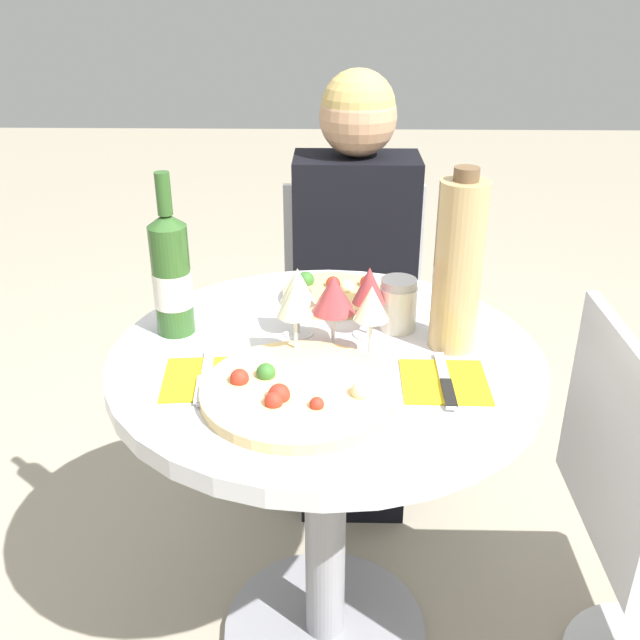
{
  "coord_description": "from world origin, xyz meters",
  "views": [
    {
      "loc": [
        0.01,
        -1.19,
        1.41
      ],
      "look_at": [
        -0.01,
        -0.07,
        0.86
      ],
      "focal_mm": 40.0,
      "sensor_mm": 36.0,
      "label": 1
    }
  ],
  "objects_px": {
    "dining_table": "(326,432)",
    "wine_bottle": "(171,275)",
    "tall_carafe": "(458,266)",
    "chair_behind_diner": "(352,333)",
    "seated_diner": "(354,310)",
    "pizza_large": "(298,391)"
  },
  "relations": [
    {
      "from": "chair_behind_diner",
      "to": "pizza_large",
      "type": "relative_size",
      "value": 2.51
    },
    {
      "from": "chair_behind_diner",
      "to": "wine_bottle",
      "type": "xyz_separation_m",
      "value": [
        -0.37,
        -0.67,
        0.47
      ]
    },
    {
      "from": "tall_carafe",
      "to": "seated_diner",
      "type": "bearing_deg",
      "value": 106.07
    },
    {
      "from": "chair_behind_diner",
      "to": "wine_bottle",
      "type": "bearing_deg",
      "value": 61.04
    },
    {
      "from": "pizza_large",
      "to": "tall_carafe",
      "type": "xyz_separation_m",
      "value": [
        0.29,
        0.19,
        0.15
      ]
    },
    {
      "from": "dining_table",
      "to": "wine_bottle",
      "type": "distance_m",
      "value": 0.44
    },
    {
      "from": "wine_bottle",
      "to": "chair_behind_diner",
      "type": "bearing_deg",
      "value": 61.04
    },
    {
      "from": "seated_diner",
      "to": "pizza_large",
      "type": "relative_size",
      "value": 3.57
    },
    {
      "from": "dining_table",
      "to": "chair_behind_diner",
      "type": "distance_m",
      "value": 0.77
    },
    {
      "from": "chair_behind_diner",
      "to": "tall_carafe",
      "type": "height_order",
      "value": "tall_carafe"
    },
    {
      "from": "pizza_large",
      "to": "seated_diner",
      "type": "bearing_deg",
      "value": 81.45
    },
    {
      "from": "chair_behind_diner",
      "to": "seated_diner",
      "type": "distance_m",
      "value": 0.19
    },
    {
      "from": "dining_table",
      "to": "tall_carafe",
      "type": "height_order",
      "value": "tall_carafe"
    },
    {
      "from": "tall_carafe",
      "to": "wine_bottle",
      "type": "bearing_deg",
      "value": 174.84
    },
    {
      "from": "seated_diner",
      "to": "wine_bottle",
      "type": "height_order",
      "value": "seated_diner"
    },
    {
      "from": "wine_bottle",
      "to": "tall_carafe",
      "type": "height_order",
      "value": "tall_carafe"
    },
    {
      "from": "dining_table",
      "to": "tall_carafe",
      "type": "distance_m",
      "value": 0.43
    },
    {
      "from": "dining_table",
      "to": "wine_bottle",
      "type": "bearing_deg",
      "value": 165.42
    },
    {
      "from": "chair_behind_diner",
      "to": "seated_diner",
      "type": "relative_size",
      "value": 0.7
    },
    {
      "from": "seated_diner",
      "to": "pizza_large",
      "type": "xyz_separation_m",
      "value": [
        -0.12,
        -0.78,
        0.22
      ]
    },
    {
      "from": "dining_table",
      "to": "pizza_large",
      "type": "xyz_separation_m",
      "value": [
        -0.05,
        -0.16,
        0.2
      ]
    },
    {
      "from": "seated_diner",
      "to": "wine_bottle",
      "type": "relative_size",
      "value": 3.69
    }
  ]
}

